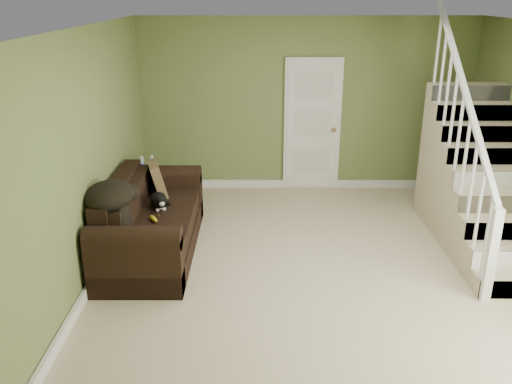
{
  "coord_description": "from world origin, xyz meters",
  "views": [
    {
      "loc": [
        -0.74,
        -5.36,
        2.93
      ],
      "look_at": [
        -0.75,
        0.3,
        0.82
      ],
      "focal_mm": 38.0,
      "sensor_mm": 36.0,
      "label": 1
    }
  ],
  "objects_px": {
    "side_table": "(150,188)",
    "cat": "(158,201)",
    "banana": "(153,219)",
    "sofa": "(149,225)"
  },
  "relations": [
    {
      "from": "side_table",
      "to": "cat",
      "type": "bearing_deg",
      "value": -74.07
    },
    {
      "from": "sofa",
      "to": "banana",
      "type": "distance_m",
      "value": 0.28
    },
    {
      "from": "side_table",
      "to": "banana",
      "type": "height_order",
      "value": "side_table"
    },
    {
      "from": "side_table",
      "to": "banana",
      "type": "xyz_separation_m",
      "value": [
        0.36,
        -1.61,
        0.22
      ]
    },
    {
      "from": "cat",
      "to": "sofa",
      "type": "bearing_deg",
      "value": -139.46
    },
    {
      "from": "cat",
      "to": "banana",
      "type": "bearing_deg",
      "value": -108.66
    },
    {
      "from": "side_table",
      "to": "cat",
      "type": "height_order",
      "value": "side_table"
    },
    {
      "from": "sofa",
      "to": "side_table",
      "type": "distance_m",
      "value": 1.43
    },
    {
      "from": "sofa",
      "to": "side_table",
      "type": "bearing_deg",
      "value": 100.22
    },
    {
      "from": "sofa",
      "to": "side_table",
      "type": "height_order",
      "value": "sofa"
    }
  ]
}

